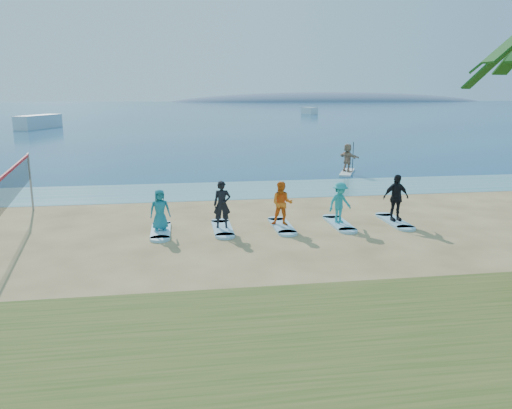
{
  "coord_description": "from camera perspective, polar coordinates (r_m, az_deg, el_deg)",
  "views": [
    {
      "loc": [
        -3.31,
        -15.21,
        4.99
      ],
      "look_at": [
        -0.62,
        2.0,
        1.1
      ],
      "focal_mm": 35.0,
      "sensor_mm": 36.0,
      "label": 1
    }
  ],
  "objects": [
    {
      "name": "volleyball_net",
      "position": [
        19.12,
        -26.12,
        2.01
      ],
      "size": [
        1.37,
        9.0,
        2.5
      ],
      "rotation": [
        0.0,
        0.0,
        0.14
      ],
      "color": "gray",
      "rests_on": "ground"
    },
    {
      "name": "student_3",
      "position": [
        19.45,
        9.57,
        0.22
      ],
      "size": [
        1.17,
        0.93,
        1.58
      ],
      "primitive_type": "imported",
      "rotation": [
        0.0,
        0.0,
        0.38
      ],
      "color": "teal",
      "rests_on": "surfboard_3"
    },
    {
      "name": "ground",
      "position": [
        16.35,
        3.23,
        -5.21
      ],
      "size": [
        600.0,
        600.0,
        0.0
      ],
      "primitive_type": "plane",
      "color": "tan",
      "rests_on": "ground"
    },
    {
      "name": "surfboard_2",
      "position": [
        19.06,
        2.97,
        -2.46
      ],
      "size": [
        0.7,
        2.2,
        0.09
      ],
      "primitive_type": "cube",
      "color": "#91C7E1",
      "rests_on": "ground"
    },
    {
      "name": "boat_offshore_a",
      "position": [
        80.0,
        -23.52,
        7.97
      ],
      "size": [
        4.83,
        9.43,
        1.94
      ],
      "primitive_type": "cube",
      "rotation": [
        0.0,
        0.0,
        -0.3
      ],
      "color": "silver",
      "rests_on": "ground"
    },
    {
      "name": "shallow_water",
      "position": [
        26.4,
        -1.54,
        1.7
      ],
      "size": [
        600.0,
        600.0,
        0.0
      ],
      "primitive_type": "plane",
      "color": "teal",
      "rests_on": "ground"
    },
    {
      "name": "surfboard_4",
      "position": [
        20.47,
        15.54,
        -1.87
      ],
      "size": [
        0.7,
        2.2,
        0.09
      ],
      "primitive_type": "cube",
      "color": "#91C7E1",
      "rests_on": "ground"
    },
    {
      "name": "surfboard_0",
      "position": [
        18.69,
        -10.82,
        -2.98
      ],
      "size": [
        0.7,
        2.2,
        0.09
      ],
      "primitive_type": "cube",
      "color": "#91C7E1",
      "rests_on": "ground"
    },
    {
      "name": "student_0",
      "position": [
        18.5,
        -10.93,
        -0.6
      ],
      "size": [
        0.81,
        0.6,
        1.51
      ],
      "primitive_type": "imported",
      "rotation": [
        0.0,
        0.0,
        0.17
      ],
      "color": "#1B7486",
      "rests_on": "surfboard_0"
    },
    {
      "name": "student_2",
      "position": [
        18.86,
        3.0,
        0.12
      ],
      "size": [
        0.96,
        0.84,
        1.67
      ],
      "primitive_type": "imported",
      "rotation": [
        0.0,
        0.0,
        -0.29
      ],
      "color": "orange",
      "rests_on": "surfboard_2"
    },
    {
      "name": "surfboard_3",
      "position": [
        19.65,
        9.48,
        -2.17
      ],
      "size": [
        0.7,
        2.2,
        0.09
      ],
      "primitive_type": "cube",
      "color": "#91C7E1",
      "rests_on": "ground"
    },
    {
      "name": "student_4",
      "position": [
        20.26,
        15.69,
        0.77
      ],
      "size": [
        1.11,
        0.54,
        1.83
      ],
      "primitive_type": "imported",
      "rotation": [
        0.0,
        0.0,
        0.09
      ],
      "color": "black",
      "rests_on": "surfboard_4"
    },
    {
      "name": "student_1",
      "position": [
        18.52,
        -3.9,
        0.01
      ],
      "size": [
        0.67,
        0.46,
        1.75
      ],
      "primitive_type": "imported",
      "rotation": [
        0.0,
        0.0,
        -0.07
      ],
      "color": "black",
      "rests_on": "surfboard_1"
    },
    {
      "name": "surfboard_1",
      "position": [
        18.74,
        -3.86,
        -2.74
      ],
      "size": [
        0.7,
        2.2,
        0.09
      ],
      "primitive_type": "cube",
      "color": "#91C7E1",
      "rests_on": "ground"
    },
    {
      "name": "paddleboard",
      "position": [
        32.39,
        10.36,
        3.62
      ],
      "size": [
        1.89,
        3.02,
        0.12
      ],
      "primitive_type": "cube",
      "rotation": [
        0.0,
        0.0,
        -0.43
      ],
      "color": "silver",
      "rests_on": "ground"
    },
    {
      "name": "ocean",
      "position": [
        175.31,
        -7.96,
        10.83
      ],
      "size": [
        600.0,
        600.0,
        0.0
      ],
      "primitive_type": "plane",
      "color": "navy",
      "rests_on": "ground"
    },
    {
      "name": "paddleboarder",
      "position": [
        32.26,
        10.43,
        5.28
      ],
      "size": [
        1.14,
        1.72,
        1.78
      ],
      "primitive_type": "imported",
      "rotation": [
        0.0,
        0.0,
        1.98
      ],
      "color": "tan",
      "rests_on": "paddleboard"
    },
    {
      "name": "island_ridge",
      "position": [
        330.22,
        8.59,
        11.57
      ],
      "size": [
        220.0,
        56.0,
        18.0
      ],
      "primitive_type": "ellipsoid",
      "color": "slate",
      "rests_on": "ground"
    },
    {
      "name": "boat_offshore_b",
      "position": [
        125.82,
        6.11,
        10.23
      ],
      "size": [
        3.16,
        5.5,
        1.67
      ],
      "primitive_type": "cube",
      "rotation": [
        0.0,
        0.0,
        0.25
      ],
      "color": "silver",
      "rests_on": "ground"
    }
  ]
}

